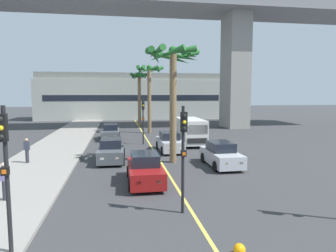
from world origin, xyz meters
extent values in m
cube|color=gray|center=(-8.00, 16.00, 0.07)|extent=(4.80, 80.00, 0.15)
cube|color=#DBCC4C|center=(0.00, 24.00, 0.00)|extent=(0.14, 56.00, 0.01)
cube|color=gray|center=(13.01, 36.71, 7.66)|extent=(2.80, 4.40, 15.32)
cube|color=#ADB2A8|center=(0.00, 54.35, 3.56)|extent=(34.16, 8.00, 7.12)
cube|color=gray|center=(0.00, 54.35, 7.72)|extent=(33.48, 7.20, 1.20)
cube|color=black|center=(0.00, 50.33, 3.92)|extent=(30.74, 0.04, 1.00)
sphere|color=orange|center=(-0.31, 2.67, 1.36)|extent=(0.26, 0.26, 0.26)
cube|color=#4C5156|center=(-3.35, 17.81, 0.58)|extent=(1.81, 4.14, 0.80)
cube|color=black|center=(-3.35, 17.96, 1.26)|extent=(1.45, 2.09, 0.60)
cube|color=#F2EDCC|center=(-2.94, 15.79, 0.63)|extent=(0.24, 0.09, 0.14)
cube|color=#F2EDCC|center=(-3.87, 15.81, 0.63)|extent=(0.24, 0.09, 0.14)
cylinder|color=black|center=(-2.58, 16.52, 0.32)|extent=(0.24, 0.65, 0.64)
cylinder|color=black|center=(-4.19, 16.56, 0.32)|extent=(0.24, 0.65, 0.64)
cylinder|color=black|center=(-2.51, 19.06, 0.32)|extent=(0.24, 0.65, 0.64)
cylinder|color=black|center=(-4.13, 19.10, 0.32)|extent=(0.24, 0.65, 0.64)
cube|color=#B7BABF|center=(1.25, 20.78, 0.58)|extent=(1.78, 4.13, 0.80)
cube|color=black|center=(1.25, 20.93, 1.26)|extent=(1.43, 2.08, 0.60)
cube|color=#F2EDCC|center=(1.75, 18.78, 0.63)|extent=(0.24, 0.08, 0.14)
cube|color=#F2EDCC|center=(0.82, 18.76, 0.63)|extent=(0.24, 0.08, 0.14)
cylinder|color=black|center=(2.08, 19.52, 0.32)|extent=(0.23, 0.64, 0.64)
cylinder|color=black|center=(0.47, 19.49, 0.32)|extent=(0.23, 0.64, 0.64)
cylinder|color=black|center=(2.03, 22.06, 0.32)|extent=(0.23, 0.64, 0.64)
cylinder|color=black|center=(0.42, 22.03, 0.32)|extent=(0.23, 0.64, 0.64)
cube|color=#B7BABF|center=(3.69, 15.27, 0.58)|extent=(1.76, 4.12, 0.80)
cube|color=black|center=(3.69, 15.42, 1.26)|extent=(1.42, 2.07, 0.60)
cube|color=#F2EDCC|center=(4.19, 13.27, 0.63)|extent=(0.24, 0.08, 0.14)
cube|color=#F2EDCC|center=(3.26, 13.25, 0.63)|extent=(0.24, 0.08, 0.14)
cylinder|color=black|center=(4.52, 14.01, 0.32)|extent=(0.23, 0.64, 0.64)
cylinder|color=black|center=(2.91, 13.99, 0.32)|extent=(0.23, 0.64, 0.64)
cylinder|color=black|center=(4.48, 16.55, 0.32)|extent=(0.23, 0.64, 0.64)
cylinder|color=black|center=(2.87, 16.53, 0.32)|extent=(0.23, 0.64, 0.64)
cube|color=#4C5156|center=(-3.63, 28.04, 0.58)|extent=(1.71, 4.10, 0.80)
cube|color=black|center=(-3.63, 28.19, 1.26)|extent=(1.40, 2.05, 0.60)
cube|color=#F2EDCC|center=(-3.17, 26.03, 0.63)|extent=(0.24, 0.08, 0.14)
cube|color=#F2EDCC|center=(-4.10, 26.03, 0.63)|extent=(0.24, 0.08, 0.14)
cylinder|color=black|center=(-2.82, 26.77, 0.32)|extent=(0.22, 0.64, 0.64)
cylinder|color=black|center=(-4.44, 26.77, 0.32)|extent=(0.22, 0.64, 0.64)
cylinder|color=black|center=(-2.82, 29.31, 0.32)|extent=(0.22, 0.64, 0.64)
cylinder|color=black|center=(-4.43, 29.31, 0.32)|extent=(0.22, 0.64, 0.64)
cube|color=maroon|center=(-1.49, 12.30, 0.58)|extent=(1.71, 4.10, 0.80)
cube|color=black|center=(-1.49, 12.45, 1.26)|extent=(1.40, 2.05, 0.60)
cube|color=#F2EDCC|center=(-1.03, 10.29, 0.63)|extent=(0.24, 0.08, 0.14)
cube|color=#F2EDCC|center=(-1.96, 10.29, 0.63)|extent=(0.24, 0.08, 0.14)
cylinder|color=black|center=(-0.69, 11.03, 0.32)|extent=(0.22, 0.64, 0.64)
cylinder|color=black|center=(-2.30, 11.03, 0.32)|extent=(0.22, 0.64, 0.64)
cylinder|color=black|center=(-0.68, 13.57, 0.32)|extent=(0.22, 0.64, 0.64)
cylinder|color=black|center=(-2.30, 13.57, 0.32)|extent=(0.22, 0.64, 0.64)
cube|color=silver|center=(3.68, 23.77, 1.31)|extent=(2.08, 5.23, 2.10)
cube|color=black|center=(3.65, 21.21, 1.66)|extent=(1.80, 0.11, 0.80)
cube|color=black|center=(3.65, 21.15, 0.73)|extent=(1.70, 0.09, 0.44)
cylinder|color=black|center=(4.61, 22.20, 0.38)|extent=(0.27, 0.76, 0.76)
cylinder|color=black|center=(2.71, 22.23, 0.38)|extent=(0.27, 0.76, 0.76)
cylinder|color=black|center=(4.66, 25.32, 0.38)|extent=(0.27, 0.76, 0.76)
cylinder|color=black|center=(2.76, 25.35, 0.38)|extent=(0.27, 0.76, 0.76)
cylinder|color=black|center=(-5.91, 5.73, 2.25)|extent=(0.12, 0.12, 4.20)
cube|color=black|center=(-5.91, 5.59, 3.75)|extent=(0.24, 0.20, 0.76)
sphere|color=black|center=(-5.91, 5.49, 3.99)|extent=(0.14, 0.14, 0.14)
sphere|color=yellow|center=(-5.91, 5.49, 3.75)|extent=(0.14, 0.14, 0.14)
sphere|color=black|center=(-5.91, 5.49, 3.51)|extent=(0.14, 0.14, 0.14)
cube|color=black|center=(-5.91, 5.61, 2.55)|extent=(0.20, 0.16, 0.24)
cube|color=orange|center=(-5.91, 5.53, 2.55)|extent=(0.12, 0.03, 0.12)
cylinder|color=black|center=(-0.38, 8.09, 2.10)|extent=(0.12, 0.12, 4.20)
cube|color=black|center=(-0.38, 7.95, 3.60)|extent=(0.24, 0.20, 0.76)
sphere|color=black|center=(-0.38, 7.85, 3.84)|extent=(0.14, 0.14, 0.14)
sphere|color=yellow|center=(-0.38, 7.85, 3.60)|extent=(0.14, 0.14, 0.14)
sphere|color=black|center=(-0.38, 7.85, 3.36)|extent=(0.14, 0.14, 0.14)
cube|color=black|center=(-0.38, 7.97, 2.40)|extent=(0.20, 0.16, 0.24)
cube|color=orange|center=(-0.38, 7.89, 2.40)|extent=(0.12, 0.03, 0.12)
cylinder|color=black|center=(-0.60, 24.50, 2.10)|extent=(0.12, 0.12, 4.20)
cube|color=black|center=(-0.60, 24.36, 3.60)|extent=(0.24, 0.20, 0.76)
sphere|color=black|center=(-0.60, 24.26, 3.84)|extent=(0.14, 0.14, 0.14)
sphere|color=yellow|center=(-0.60, 24.26, 3.60)|extent=(0.14, 0.14, 0.14)
sphere|color=black|center=(-0.60, 24.26, 3.36)|extent=(0.14, 0.14, 0.14)
cube|color=black|center=(-0.60, 24.38, 2.40)|extent=(0.20, 0.16, 0.24)
cube|color=orange|center=(-0.60, 24.30, 2.40)|extent=(0.12, 0.03, 0.12)
cylinder|color=brown|center=(0.11, 39.66, 3.60)|extent=(0.45, 0.45, 7.19)
sphere|color=#236028|center=(0.11, 39.66, 7.34)|extent=(0.60, 0.60, 0.60)
cone|color=#236028|center=(0.96, 39.61, 7.09)|extent=(0.54, 1.77, 0.91)
cone|color=#236028|center=(0.56, 40.39, 7.06)|extent=(1.72, 1.29, 0.96)
cone|color=#236028|center=(-0.09, 40.49, 7.04)|extent=(1.80, 0.85, 0.99)
cone|color=#236028|center=(-0.66, 40.00, 6.99)|extent=(1.09, 1.77, 1.06)
cone|color=#236028|center=(-0.64, 39.27, 7.03)|extent=(1.20, 1.75, 1.00)
cone|color=#236028|center=(-0.13, 38.85, 7.00)|extent=(1.79, 0.92, 1.05)
cone|color=#236028|center=(0.63, 38.99, 7.11)|extent=(1.66, 1.41, 0.87)
cylinder|color=brown|center=(0.79, 32.43, 3.77)|extent=(0.44, 0.44, 7.54)
sphere|color=#236028|center=(0.79, 32.43, 7.69)|extent=(0.60, 0.60, 0.60)
cone|color=#236028|center=(1.88, 32.55, 7.35)|extent=(0.68, 2.25, 1.08)
cone|color=#236028|center=(1.55, 33.21, 7.50)|extent=(1.90, 1.88, 0.82)
cone|color=#236028|center=(0.57, 33.50, 7.47)|extent=(2.28, 0.88, 0.88)
cone|color=#236028|center=(-0.25, 32.77, 7.37)|extent=(1.10, 2.25, 1.04)
cone|color=#236028|center=(-0.25, 32.09, 7.33)|extent=(1.10, 2.24, 1.11)
cone|color=#236028|center=(0.68, 31.34, 7.35)|extent=(2.25, 0.65, 1.07)
cone|color=#236028|center=(1.54, 31.63, 7.41)|extent=(1.93, 1.85, 0.97)
cylinder|color=brown|center=(0.79, 16.78, 3.66)|extent=(0.46, 0.46, 7.32)
sphere|color=#236028|center=(0.79, 16.78, 7.47)|extent=(0.60, 0.60, 0.60)
cone|color=#236028|center=(1.98, 16.94, 7.22)|extent=(0.77, 2.48, 0.91)
cone|color=#236028|center=(1.62, 17.65, 7.17)|extent=(2.07, 1.99, 1.00)
cone|color=#236028|center=(1.04, 17.95, 7.10)|extent=(2.46, 0.94, 1.13)
cone|color=#236028|center=(0.05, 17.72, 7.28)|extent=(2.19, 1.85, 0.80)
cone|color=#236028|center=(-0.34, 17.17, 7.12)|extent=(1.22, 2.43, 1.09)
cone|color=#236028|center=(-0.37, 16.49, 7.29)|extent=(1.01, 2.47, 0.78)
cone|color=#236028|center=(0.20, 15.73, 7.10)|extent=(2.33, 1.57, 1.12)
cone|color=#236028|center=(0.84, 15.58, 7.26)|extent=(2.45, 0.54, 0.84)
cone|color=#236028|center=(1.78, 16.09, 7.20)|extent=(1.75, 2.25, 0.95)
cylinder|color=#2D2D38|center=(-8.77, 17.59, 0.57)|extent=(0.22, 0.22, 0.85)
cube|color=#333847|center=(-8.77, 17.59, 1.28)|extent=(0.34, 0.22, 0.56)
sphere|color=tan|center=(-8.77, 17.59, 1.67)|extent=(0.20, 0.20, 0.20)
cylinder|color=#2D2D38|center=(-7.63, 10.32, 0.57)|extent=(0.22, 0.22, 0.85)
cube|color=slate|center=(-7.63, 10.32, 1.28)|extent=(0.34, 0.22, 0.56)
sphere|color=beige|center=(-7.63, 10.32, 1.67)|extent=(0.20, 0.20, 0.20)
camera|label=1|loc=(-2.80, -3.13, 4.67)|focal=32.37mm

